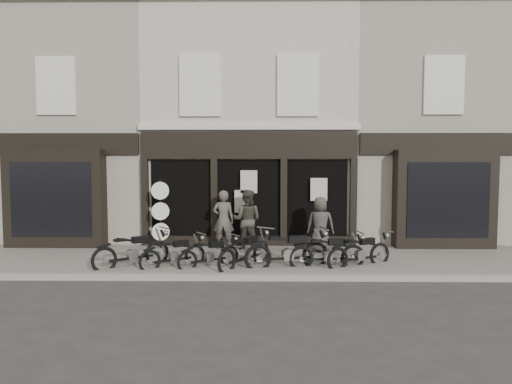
{
  "coord_description": "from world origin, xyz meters",
  "views": [
    {
      "loc": [
        0.46,
        -13.55,
        3.14
      ],
      "look_at": [
        0.25,
        1.6,
        2.0
      ],
      "focal_mm": 35.0,
      "sensor_mm": 36.0,
      "label": 1
    }
  ],
  "objects_px": {
    "motorcycle_5": "(328,255)",
    "motorcycle_6": "(360,254)",
    "motorcycle_1": "(174,256)",
    "man_right": "(320,224)",
    "man_centre": "(247,220)",
    "motorcycle_0": "(133,254)",
    "advert_sign_post": "(161,217)",
    "motorcycle_3": "(245,254)",
    "motorcycle_4": "(288,254)",
    "motorcycle_2": "(209,256)",
    "man_left": "(223,220)"
  },
  "relations": [
    {
      "from": "motorcycle_0",
      "to": "motorcycle_6",
      "type": "xyz_separation_m",
      "value": [
        6.24,
        0.1,
        -0.02
      ]
    },
    {
      "from": "motorcycle_5",
      "to": "motorcycle_6",
      "type": "distance_m",
      "value": 0.89
    },
    {
      "from": "man_left",
      "to": "man_centre",
      "type": "distance_m",
      "value": 0.76
    },
    {
      "from": "motorcycle_6",
      "to": "motorcycle_3",
      "type": "bearing_deg",
      "value": 153.3
    },
    {
      "from": "man_centre",
      "to": "advert_sign_post",
      "type": "distance_m",
      "value": 2.8
    },
    {
      "from": "man_centre",
      "to": "advert_sign_post",
      "type": "bearing_deg",
      "value": 6.46
    },
    {
      "from": "motorcycle_1",
      "to": "motorcycle_5",
      "type": "xyz_separation_m",
      "value": [
        4.22,
        0.04,
        0.03
      ]
    },
    {
      "from": "motorcycle_0",
      "to": "motorcycle_3",
      "type": "xyz_separation_m",
      "value": [
        3.1,
        0.01,
        -0.01
      ]
    },
    {
      "from": "motorcycle_0",
      "to": "motorcycle_4",
      "type": "height_order",
      "value": "motorcycle_4"
    },
    {
      "from": "motorcycle_1",
      "to": "man_right",
      "type": "xyz_separation_m",
      "value": [
        4.23,
        1.96,
        0.61
      ]
    },
    {
      "from": "motorcycle_2",
      "to": "man_left",
      "type": "xyz_separation_m",
      "value": [
        0.2,
        2.34,
        0.71
      ]
    },
    {
      "from": "motorcycle_0",
      "to": "motorcycle_3",
      "type": "height_order",
      "value": "motorcycle_0"
    },
    {
      "from": "motorcycle_2",
      "to": "motorcycle_4",
      "type": "relative_size",
      "value": 0.71
    },
    {
      "from": "motorcycle_0",
      "to": "motorcycle_3",
      "type": "relative_size",
      "value": 1.0
    },
    {
      "from": "motorcycle_5",
      "to": "motorcycle_6",
      "type": "relative_size",
      "value": 1.09
    },
    {
      "from": "motorcycle_2",
      "to": "motorcycle_5",
      "type": "xyz_separation_m",
      "value": [
        3.25,
        0.01,
        0.05
      ]
    },
    {
      "from": "man_left",
      "to": "man_right",
      "type": "height_order",
      "value": "man_left"
    },
    {
      "from": "motorcycle_3",
      "to": "motorcycle_4",
      "type": "relative_size",
      "value": 0.82
    },
    {
      "from": "man_centre",
      "to": "man_right",
      "type": "height_order",
      "value": "man_centre"
    },
    {
      "from": "motorcycle_2",
      "to": "motorcycle_3",
      "type": "relative_size",
      "value": 0.87
    },
    {
      "from": "motorcycle_3",
      "to": "motorcycle_6",
      "type": "height_order",
      "value": "motorcycle_3"
    },
    {
      "from": "motorcycle_5",
      "to": "man_centre",
      "type": "xyz_separation_m",
      "value": [
        -2.29,
        2.23,
        0.67
      ]
    },
    {
      "from": "motorcycle_0",
      "to": "man_left",
      "type": "distance_m",
      "value": 3.35
    },
    {
      "from": "motorcycle_5",
      "to": "advert_sign_post",
      "type": "bearing_deg",
      "value": 145.98
    },
    {
      "from": "motorcycle_4",
      "to": "man_centre",
      "type": "bearing_deg",
      "value": 102.8
    },
    {
      "from": "motorcycle_1",
      "to": "motorcycle_4",
      "type": "distance_m",
      "value": 3.12
    },
    {
      "from": "motorcycle_3",
      "to": "man_right",
      "type": "distance_m",
      "value": 3.03
    },
    {
      "from": "motorcycle_1",
      "to": "advert_sign_post",
      "type": "bearing_deg",
      "value": 73.78
    },
    {
      "from": "motorcycle_0",
      "to": "motorcycle_5",
      "type": "relative_size",
      "value": 0.89
    },
    {
      "from": "motorcycle_0",
      "to": "motorcycle_1",
      "type": "bearing_deg",
      "value": -40.37
    },
    {
      "from": "man_right",
      "to": "motorcycle_3",
      "type": "bearing_deg",
      "value": 47.87
    },
    {
      "from": "motorcycle_6",
      "to": "motorcycle_5",
      "type": "bearing_deg",
      "value": 157.72
    },
    {
      "from": "motorcycle_3",
      "to": "motorcycle_6",
      "type": "bearing_deg",
      "value": -52.22
    },
    {
      "from": "motorcycle_0",
      "to": "motorcycle_5",
      "type": "height_order",
      "value": "motorcycle_0"
    },
    {
      "from": "man_right",
      "to": "advert_sign_post",
      "type": "relative_size",
      "value": 0.74
    },
    {
      "from": "motorcycle_1",
      "to": "man_right",
      "type": "relative_size",
      "value": 0.99
    },
    {
      "from": "motorcycle_6",
      "to": "advert_sign_post",
      "type": "height_order",
      "value": "advert_sign_post"
    },
    {
      "from": "motorcycle_6",
      "to": "advert_sign_post",
      "type": "relative_size",
      "value": 0.83
    },
    {
      "from": "motorcycle_3",
      "to": "motorcycle_4",
      "type": "xyz_separation_m",
      "value": [
        1.17,
        -0.09,
        0.03
      ]
    },
    {
      "from": "motorcycle_0",
      "to": "man_centre",
      "type": "relative_size",
      "value": 1.0
    },
    {
      "from": "motorcycle_1",
      "to": "advert_sign_post",
      "type": "height_order",
      "value": "advert_sign_post"
    },
    {
      "from": "motorcycle_1",
      "to": "advert_sign_post",
      "type": "distance_m",
      "value": 2.73
    },
    {
      "from": "motorcycle_1",
      "to": "motorcycle_2",
      "type": "xyz_separation_m",
      "value": [
        0.97,
        0.04,
        -0.02
      ]
    },
    {
      "from": "motorcycle_1",
      "to": "motorcycle_3",
      "type": "relative_size",
      "value": 0.9
    },
    {
      "from": "motorcycle_1",
      "to": "motorcycle_6",
      "type": "distance_m",
      "value": 5.11
    },
    {
      "from": "motorcycle_3",
      "to": "advert_sign_post",
      "type": "distance_m",
      "value": 3.79
    },
    {
      "from": "motorcycle_4",
      "to": "man_centre",
      "type": "relative_size",
      "value": 1.22
    },
    {
      "from": "man_centre",
      "to": "motorcycle_6",
      "type": "bearing_deg",
      "value": 156.6
    },
    {
      "from": "motorcycle_0",
      "to": "man_centre",
      "type": "distance_m",
      "value": 3.85
    },
    {
      "from": "motorcycle_2",
      "to": "man_right",
      "type": "bearing_deg",
      "value": -3.68
    }
  ]
}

